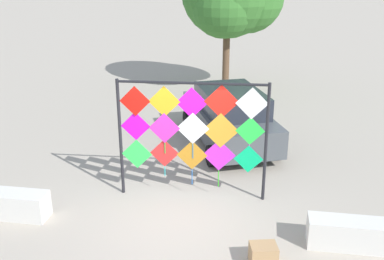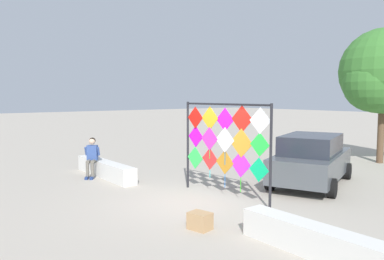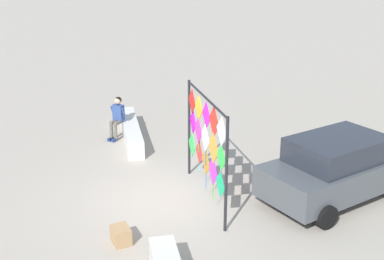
# 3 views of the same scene
# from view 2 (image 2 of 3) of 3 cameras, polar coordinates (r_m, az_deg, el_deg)

# --- Properties ---
(ground) EXTENTS (120.00, 120.00, 0.00)m
(ground) POSITION_cam_2_polar(r_m,az_deg,el_deg) (10.59, -0.20, -10.58)
(ground) COLOR #ADA393
(plaza_ledge_left) EXTENTS (3.68, 0.49, 0.55)m
(plaza_ledge_left) POSITION_cam_2_polar(r_m,az_deg,el_deg) (14.05, -12.67, -5.64)
(plaza_ledge_left) COLOR silver
(plaza_ledge_left) RESTS_ON ground
(plaza_ledge_right) EXTENTS (3.68, 0.49, 0.55)m
(plaza_ledge_right) POSITION_cam_2_polar(r_m,az_deg,el_deg) (7.35, 19.71, -15.80)
(plaza_ledge_right) COLOR silver
(plaza_ledge_right) RESTS_ON ground
(kite_display_rack) EXTENTS (3.23, 0.26, 2.67)m
(kite_display_rack) POSITION_cam_2_polar(r_m,az_deg,el_deg) (10.80, 4.90, -1.38)
(kite_display_rack) COLOR #232328
(kite_display_rack) RESTS_ON ground
(seated_vendor) EXTENTS (0.68, 0.66, 1.40)m
(seated_vendor) POSITION_cam_2_polar(r_m,az_deg,el_deg) (13.94, -14.56, -3.52)
(seated_vendor) COLOR #666056
(seated_vendor) RESTS_ON ground
(parked_car) EXTENTS (3.23, 4.53, 1.62)m
(parked_car) POSITION_cam_2_polar(r_m,az_deg,el_deg) (13.02, 17.18, -4.15)
(parked_car) COLOR #4C5156
(parked_car) RESTS_ON ground
(cardboard_box_large) EXTENTS (0.54, 0.45, 0.37)m
(cardboard_box_large) POSITION_cam_2_polar(r_m,az_deg,el_deg) (8.51, 1.18, -13.24)
(cardboard_box_large) COLOR tan
(cardboard_box_large) RESTS_ON ground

